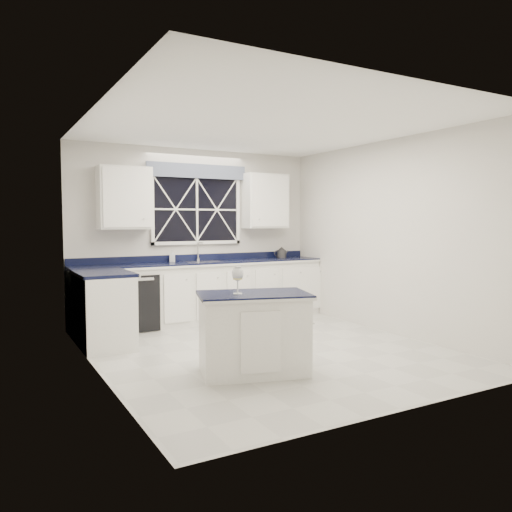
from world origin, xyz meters
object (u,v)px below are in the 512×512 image
kettle (281,253)px  faucet (199,251)px  dishwasher (134,301)px  wine_glass (238,275)px  soap_bottle (172,256)px  island (254,333)px

kettle → faucet: bearing=-177.1°
dishwasher → wine_glass: 2.77m
wine_glass → soap_bottle: soap_bottle is taller
dishwasher → faucet: size_ratio=2.72×
faucet → kettle: bearing=-2.8°
dishwasher → faucet: (1.10, 0.19, 0.69)m
island → wine_glass: bearing=-167.0°
dishwasher → wine_glass: size_ratio=2.92×
kettle → wine_glass: 3.61m
island → wine_glass: (-0.18, 0.01, 0.61)m
wine_glass → soap_bottle: bearing=83.2°
kettle → soap_bottle: 1.93m
dishwasher → kettle: kettle is taller
faucet → kettle: (1.50, -0.07, -0.07)m
dishwasher → island: size_ratio=0.65×
kettle → island: bearing=-120.9°
island → kettle: bearing=69.9°
dishwasher → soap_bottle: size_ratio=4.48×
island → wine_glass: 0.63m
dishwasher → wine_glass: (0.32, -2.68, 0.62)m
kettle → soap_bottle: bearing=-177.2°
island → wine_glass: size_ratio=4.50×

